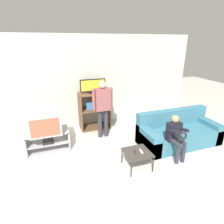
# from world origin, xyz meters

# --- Properties ---
(ground_plane) EXTENTS (18.00, 18.00, 0.00)m
(ground_plane) POSITION_xyz_m (0.00, 0.00, 0.00)
(ground_plane) COLOR beige
(wall_back) EXTENTS (6.40, 0.06, 2.60)m
(wall_back) POSITION_xyz_m (0.00, 3.34, 1.30)
(wall_back) COLOR beige
(wall_back) RESTS_ON ground_plane
(tv_stand) EXTENTS (0.96, 0.51, 0.46)m
(tv_stand) POSITION_xyz_m (-1.33, 2.22, 0.23)
(tv_stand) COLOR #A8A8AD
(tv_stand) RESTS_ON ground_plane
(television_main) EXTENTS (0.68, 0.65, 0.48)m
(television_main) POSITION_xyz_m (-1.34, 2.21, 0.70)
(television_main) COLOR #B2B2B7
(television_main) RESTS_ON tv_stand
(media_shelf) EXTENTS (0.85, 0.50, 1.06)m
(media_shelf) POSITION_xyz_m (0.00, 3.02, 0.54)
(media_shelf) COLOR brown
(media_shelf) RESTS_ON ground_plane
(television_flat) EXTENTS (0.70, 0.20, 0.38)m
(television_flat) POSITION_xyz_m (-0.01, 3.02, 1.24)
(television_flat) COLOR black
(television_flat) RESTS_ON media_shelf
(snack_table) EXTENTS (0.51, 0.51, 0.35)m
(snack_table) POSITION_xyz_m (0.33, 0.90, 0.32)
(snack_table) COLOR #38332D
(snack_table) RESTS_ON ground_plane
(remote_control_black) EXTENTS (0.09, 0.15, 0.02)m
(remote_control_black) POSITION_xyz_m (0.29, 0.92, 0.36)
(remote_control_black) COLOR #232328
(remote_control_black) RESTS_ON snack_table
(remote_control_white) EXTENTS (0.05, 0.15, 0.02)m
(remote_control_white) POSITION_xyz_m (0.41, 0.89, 0.36)
(remote_control_white) COLOR silver
(remote_control_white) RESTS_ON snack_table
(couch) EXTENTS (1.97, 0.87, 0.79)m
(couch) POSITION_xyz_m (1.74, 1.47, 0.27)
(couch) COLOR teal
(couch) RESTS_ON ground_plane
(person_standing_adult) EXTENTS (0.53, 0.20, 1.50)m
(person_standing_adult) POSITION_xyz_m (0.08, 2.40, 0.90)
(person_standing_adult) COLOR #2D2D33
(person_standing_adult) RESTS_ON ground_plane
(person_seated_child) EXTENTS (0.33, 0.43, 0.97)m
(person_seated_child) POSITION_xyz_m (1.25, 0.96, 0.56)
(person_seated_child) COLOR #2D2D38
(person_seated_child) RESTS_ON ground_plane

